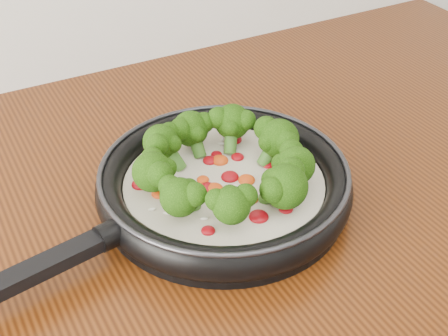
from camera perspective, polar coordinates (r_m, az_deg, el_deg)
skillet at (r=0.73m, az=-0.09°, el=-1.19°), size 0.49×0.35×0.09m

